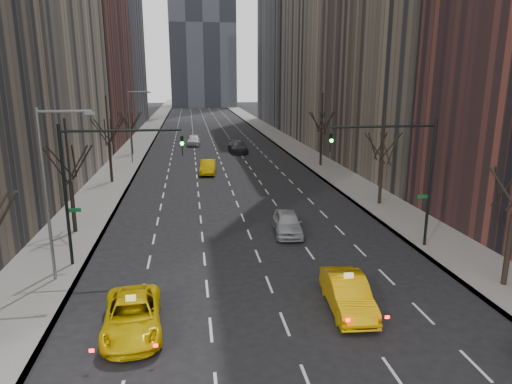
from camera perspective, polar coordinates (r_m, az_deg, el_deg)
name	(u,v)px	position (r m, az deg, el deg)	size (l,w,h in m)	color
ground	(308,382)	(17.70, 6.46, -22.50)	(400.00, 400.00, 0.00)	black
sidewalk_left	(143,139)	(84.79, -13.97, 6.50)	(4.50, 320.00, 0.15)	slate
sidewalk_right	(277,136)	(85.89, 2.63, 6.99)	(4.50, 320.00, 0.15)	slate
bld_left_far	(71,3)	(82.46, -22.07, 21.04)	(14.00, 28.00, 44.00)	brown
tree_lw_b	(70,181)	(33.45, -22.18, 1.23)	(3.36, 3.50, 7.82)	black
tree_lw_c	(109,144)	(48.84, -17.88, 5.70)	(3.36, 3.50, 8.74)	black
tree_lw_d	(131,130)	(66.59, -15.38, 7.50)	(3.36, 3.50, 7.36)	black
tree_rw_b	(382,162)	(39.67, 15.46, 3.63)	(3.36, 3.50, 7.82)	black
tree_rw_c	(322,133)	(56.38, 8.19, 7.25)	(3.36, 3.50, 8.74)	black
traffic_mast_left	(95,172)	(26.72, -19.46, 2.36)	(6.69, 0.39, 8.00)	black
traffic_mast_right	(406,164)	(29.23, 18.23, 3.40)	(6.69, 0.39, 8.00)	black
streetlight_near	(52,178)	(25.21, -24.19, 1.57)	(2.83, 0.22, 9.00)	slate
streetlight_far	(133,119)	(59.34, -15.18, 8.78)	(2.83, 0.22, 9.00)	slate
taxi_suv	(132,316)	(20.73, -15.20, -14.71)	(2.38, 5.16, 1.44)	yellow
taxi_sedan	(348,294)	(22.09, 11.39, -12.35)	(1.70, 4.88, 1.61)	#E8A504
silver_sedan_ahead	(288,223)	(31.77, 3.96, -3.86)	(1.86, 4.63, 1.58)	#9DA1A5
far_taxi	(208,167)	(52.05, -6.02, 3.13)	(1.63, 4.68, 1.54)	yellow
far_suv_grey	(238,147)	(66.97, -2.29, 5.68)	(2.37, 5.83, 1.69)	#2E2E33
far_car_white	(194,140)	(74.93, -7.78, 6.45)	(2.03, 5.03, 1.72)	white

